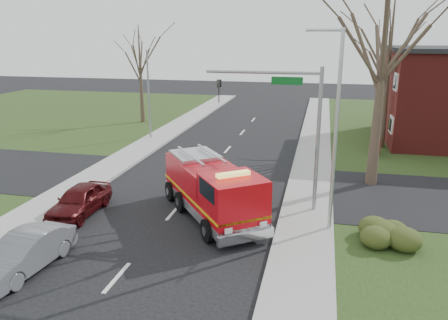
% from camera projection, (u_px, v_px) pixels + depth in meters
% --- Properties ---
extents(ground, '(120.00, 120.00, 0.00)m').
position_uv_depth(ground, '(174.00, 212.00, 20.78)').
color(ground, black).
rests_on(ground, ground).
extents(sidewalk_right, '(2.40, 80.00, 0.15)m').
position_uv_depth(sidewalk_right, '(306.00, 222.00, 19.44)').
color(sidewalk_right, gray).
rests_on(sidewalk_right, ground).
extents(sidewalk_left, '(2.40, 80.00, 0.15)m').
position_uv_depth(sidewalk_left, '(57.00, 200.00, 22.07)').
color(sidewalk_left, gray).
rests_on(sidewalk_left, ground).
extents(health_center_sign, '(0.12, 2.00, 1.40)m').
position_uv_depth(health_center_sign, '(378.00, 144.00, 30.02)').
color(health_center_sign, '#531613').
rests_on(health_center_sign, ground).
extents(hedge_corner, '(2.80, 2.00, 0.90)m').
position_uv_depth(hedge_corner, '(375.00, 227.00, 17.77)').
color(hedge_corner, '#2B3914').
rests_on(hedge_corner, lawn_right).
extents(bare_tree_near, '(6.00, 6.00, 12.00)m').
position_uv_depth(bare_tree_near, '(384.00, 49.00, 22.33)').
color(bare_tree_near, '#3F3125').
rests_on(bare_tree_near, ground).
extents(bare_tree_far, '(5.25, 5.25, 10.50)m').
position_uv_depth(bare_tree_far, '(389.00, 59.00, 30.70)').
color(bare_tree_far, '#3F3125').
rests_on(bare_tree_far, ground).
extents(bare_tree_left, '(4.50, 4.50, 9.00)m').
position_uv_depth(bare_tree_left, '(140.00, 64.00, 40.11)').
color(bare_tree_left, '#3F3125').
rests_on(bare_tree_left, ground).
extents(traffic_signal_mast, '(5.29, 0.18, 6.80)m').
position_uv_depth(traffic_signal_mast, '(290.00, 113.00, 19.77)').
color(traffic_signal_mast, gray).
rests_on(traffic_signal_mast, ground).
extents(streetlight_pole, '(1.48, 0.16, 8.40)m').
position_uv_depth(streetlight_pole, '(335.00, 127.00, 17.53)').
color(streetlight_pole, '#B7BABF').
rests_on(streetlight_pole, ground).
extents(utility_pole_far, '(0.14, 0.14, 7.00)m').
position_uv_depth(utility_pole_far, '(149.00, 96.00, 34.37)').
color(utility_pole_far, gray).
rests_on(utility_pole_far, ground).
extents(fire_engine, '(6.03, 6.98, 2.80)m').
position_uv_depth(fire_engine, '(213.00, 191.00, 19.90)').
color(fire_engine, '#BB0811').
rests_on(fire_engine, ground).
extents(parked_car_maroon, '(1.66, 4.05, 1.38)m').
position_uv_depth(parked_car_maroon, '(80.00, 200.00, 20.37)').
color(parked_car_maroon, '#3E0A0B').
rests_on(parked_car_maroon, ground).
extents(parked_car_gray, '(1.78, 4.23, 1.36)m').
position_uv_depth(parked_car_gray, '(25.00, 253.00, 15.48)').
color(parked_car_gray, slate).
rests_on(parked_car_gray, ground).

